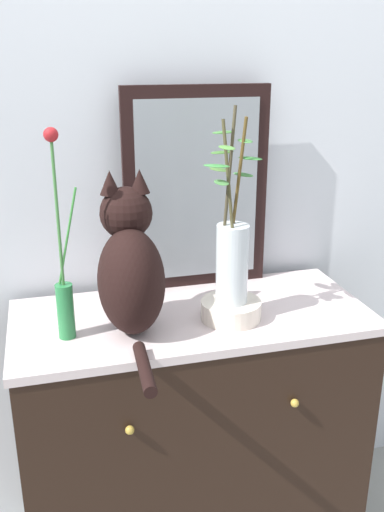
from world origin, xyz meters
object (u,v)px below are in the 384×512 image
mirror_leaning (197,190)px  sideboard (192,436)px  vase_slim_green (64,286)px  bowl_porcelain (231,310)px  vase_glass_clear (232,254)px  cat_sitting (130,268)px

mirror_leaning → sideboard: bearing=-108.7°
vase_slim_green → bowl_porcelain: vase_slim_green is taller
sideboard → vase_glass_clear: 0.65m
mirror_leaning → vase_glass_clear: mirror_leaning is taller
mirror_leaning → cat_sitting: 0.40m
mirror_leaning → vase_slim_green: (-0.44, -0.27, -0.17)m
sideboard → mirror_leaning: (0.07, 0.21, 0.76)m
vase_slim_green → bowl_porcelain: (0.46, -0.01, -0.12)m
mirror_leaning → bowl_porcelain: (0.03, -0.28, -0.29)m
cat_sitting → vase_slim_green: (-0.18, -0.00, -0.03)m
cat_sitting → vase_slim_green: vase_slim_green is taller
sideboard → vase_slim_green: size_ratio=1.88×
cat_sitting → mirror_leaning: bearing=45.8°
bowl_porcelain → vase_slim_green: bearing=179.0°
vase_glass_clear → vase_slim_green: bearing=179.1°
mirror_leaning → vase_slim_green: size_ratio=1.14×
vase_glass_clear → bowl_porcelain: bearing=-56.9°
sideboard → cat_sitting: bearing=-164.6°
sideboard → vase_slim_green: (-0.36, -0.06, 0.59)m
sideboard → vase_glass_clear: size_ratio=1.93×
cat_sitting → vase_slim_green: size_ratio=0.86×
vase_slim_green → vase_glass_clear: bearing=-0.9°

